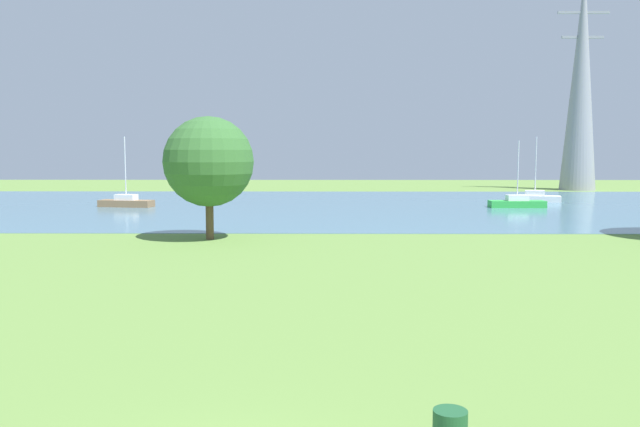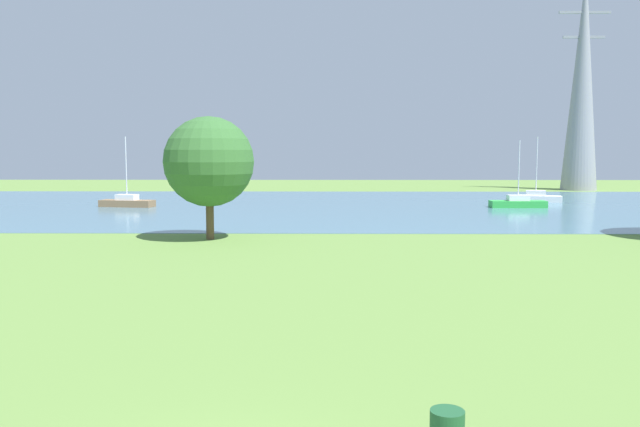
{
  "view_description": "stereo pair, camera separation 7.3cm",
  "coord_description": "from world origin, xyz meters",
  "px_view_note": "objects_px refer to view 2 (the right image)",
  "views": [
    {
      "loc": [
        1.54,
        -8.21,
        4.96
      ],
      "look_at": [
        1.23,
        21.91,
        2.02
      ],
      "focal_mm": 36.06,
      "sensor_mm": 36.0,
      "label": 1
    },
    {
      "loc": [
        1.62,
        -8.21,
        4.96
      ],
      "look_at": [
        1.23,
        21.91,
        2.02
      ],
      "focal_mm": 36.06,
      "sensor_mm": 36.0,
      "label": 2
    }
  ],
  "objects_px": {
    "sailboat_green": "(518,203)",
    "electricity_pylon": "(582,80)",
    "sailboat_brown": "(127,202)",
    "tree_east_near": "(209,162)",
    "sailboat_white": "(536,197)"
  },
  "relations": [
    {
      "from": "tree_east_near",
      "to": "sailboat_brown",
      "type": "bearing_deg",
      "value": 118.34
    },
    {
      "from": "sailboat_brown",
      "to": "tree_east_near",
      "type": "distance_m",
      "value": 23.95
    },
    {
      "from": "sailboat_white",
      "to": "tree_east_near",
      "type": "height_order",
      "value": "tree_east_near"
    },
    {
      "from": "electricity_pylon",
      "to": "sailboat_brown",
      "type": "bearing_deg",
      "value": -152.86
    },
    {
      "from": "sailboat_green",
      "to": "electricity_pylon",
      "type": "relative_size",
      "value": 0.21
    },
    {
      "from": "sailboat_white",
      "to": "electricity_pylon",
      "type": "relative_size",
      "value": 0.23
    },
    {
      "from": "sailboat_brown",
      "to": "electricity_pylon",
      "type": "bearing_deg",
      "value": 27.14
    },
    {
      "from": "sailboat_brown",
      "to": "electricity_pylon",
      "type": "xyz_separation_m",
      "value": [
        49.68,
        25.47,
        13.36
      ]
    },
    {
      "from": "sailboat_white",
      "to": "tree_east_near",
      "type": "relative_size",
      "value": 0.92
    },
    {
      "from": "sailboat_brown",
      "to": "tree_east_near",
      "type": "relative_size",
      "value": 0.9
    },
    {
      "from": "sailboat_green",
      "to": "electricity_pylon",
      "type": "distance_m",
      "value": 32.77
    },
    {
      "from": "sailboat_green",
      "to": "electricity_pylon",
      "type": "height_order",
      "value": "electricity_pylon"
    },
    {
      "from": "sailboat_brown",
      "to": "sailboat_white",
      "type": "relative_size",
      "value": 0.98
    },
    {
      "from": "tree_east_near",
      "to": "electricity_pylon",
      "type": "xyz_separation_m",
      "value": [
        38.47,
        46.26,
        9.46
      ]
    },
    {
      "from": "electricity_pylon",
      "to": "sailboat_white",
      "type": "bearing_deg",
      "value": -120.9
    }
  ]
}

